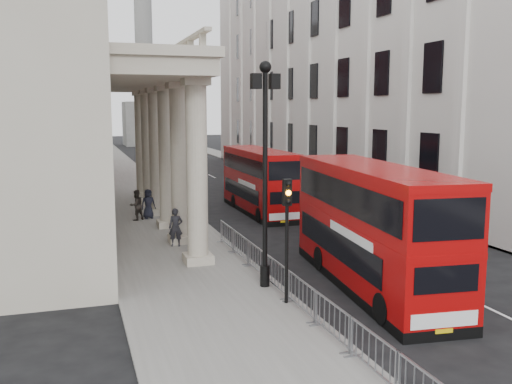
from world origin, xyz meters
TOP-DOWN VIEW (x-y plane):
  - ground at (0.00, 0.00)m, footprint 260.00×260.00m
  - sidewalk_west at (-3.00, 30.00)m, footprint 6.00×140.00m
  - sidewalk_east at (13.50, 30.00)m, footprint 3.00×140.00m
  - kerb at (-0.05, 30.00)m, footprint 0.20×140.00m
  - portico_building at (-10.50, 18.00)m, footprint 9.00×28.00m
  - brick_building at (-10.50, 48.00)m, footprint 9.00×32.00m
  - west_building_far at (-10.50, 80.00)m, footprint 9.00×30.00m
  - east_building at (16.00, 32.00)m, footprint 8.00×55.00m
  - monument_column at (6.00, 92.00)m, footprint 8.00×8.00m
  - lamp_post_south at (-0.60, 4.00)m, footprint 1.05×0.44m
  - lamp_post_mid at (-0.60, 20.00)m, footprint 1.05×0.44m
  - lamp_post_north at (-0.60, 36.00)m, footprint 1.05×0.44m
  - traffic_light at (-0.50, 1.98)m, footprint 0.28×0.33m
  - crowd_barriers at (-0.35, 2.23)m, footprint 0.50×18.75m
  - bus_near at (3.35, 3.05)m, footprint 3.69×10.95m
  - bus_far at (4.22, 19.35)m, footprint 2.35×9.55m
  - pedestrian_a at (-2.68, 11.32)m, footprint 0.76×0.60m
  - pedestrian_b at (-3.79, 18.50)m, footprint 1.11×1.04m
  - pedestrian_c at (-3.04, 18.86)m, footprint 0.97×0.73m

SIDE VIEW (x-z plane):
  - ground at x=0.00m, z-range 0.00..0.00m
  - sidewalk_west at x=-3.00m, z-range 0.00..0.12m
  - sidewalk_east at x=13.50m, z-range 0.00..0.12m
  - kerb at x=-0.05m, z-range 0.00..0.14m
  - crowd_barriers at x=-0.35m, z-range 0.12..1.22m
  - pedestrian_c at x=-3.04m, z-range 0.12..1.91m
  - pedestrian_b at x=-3.79m, z-range 0.12..1.95m
  - pedestrian_a at x=-2.68m, z-range 0.12..1.97m
  - bus_far at x=4.22m, z-range 0.09..4.22m
  - bus_near at x=3.35m, z-range 0.10..4.74m
  - traffic_light at x=-0.50m, z-range 0.96..5.26m
  - lamp_post_south at x=-0.60m, z-range 0.75..9.07m
  - lamp_post_mid at x=-0.60m, z-range 0.75..9.07m
  - lamp_post_north at x=-0.60m, z-range 0.75..9.07m
  - portico_building at x=-10.50m, z-range 0.00..12.00m
  - west_building_far at x=-10.50m, z-range 0.00..20.00m
  - brick_building at x=-10.50m, z-range 0.00..22.00m
  - east_building at x=16.00m, z-range 0.00..25.00m
  - monument_column at x=6.00m, z-range -11.12..43.08m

